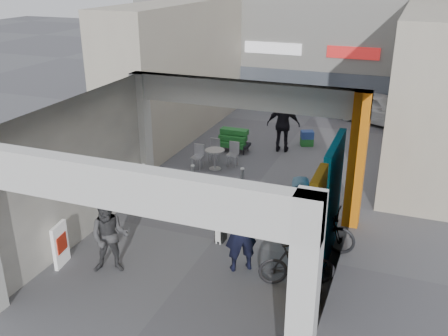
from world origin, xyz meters
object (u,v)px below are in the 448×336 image
at_px(man_back_turned, 110,237).
at_px(produce_stand, 233,143).
at_px(man_crates, 283,125).
at_px(bicycle_front, 313,227).
at_px(man_with_dog, 241,230).
at_px(cafe_set, 215,158).
at_px(man_elderly, 299,212).
at_px(bicycle_rear, 297,264).
at_px(border_collie, 220,234).
at_px(white_van, 377,108).

bearing_deg(man_back_turned, produce_stand, 68.26).
xyz_separation_m(man_crates, bicycle_front, (2.35, -6.17, -0.47)).
bearing_deg(man_with_dog, man_back_turned, -13.81).
xyz_separation_m(cafe_set, produce_stand, (0.06, 1.57, 0.02)).
height_order(man_elderly, man_crates, man_crates).
distance_m(man_elderly, bicycle_rear, 1.63).
distance_m(produce_stand, man_crates, 1.91).
bearing_deg(bicycle_rear, man_with_dog, 63.52).
bearing_deg(man_elderly, man_back_turned, -169.12).
height_order(man_crates, bicycle_rear, man_crates).
height_order(produce_stand, man_back_turned, man_back_turned).
distance_m(border_collie, man_elderly, 1.96).
bearing_deg(cafe_set, bicycle_front, -44.20).
relative_size(border_collie, man_back_turned, 0.34).
relative_size(man_crates, white_van, 0.52).
bearing_deg(produce_stand, white_van, 29.83).
height_order(cafe_set, man_crates, man_crates).
bearing_deg(produce_stand, bicycle_rear, -81.26).
bearing_deg(bicycle_front, man_elderly, 104.09).
height_order(produce_stand, bicycle_rear, bicycle_rear).
xyz_separation_m(border_collie, man_crates, (-0.23, 6.75, 0.77)).
xyz_separation_m(border_collie, man_with_dog, (0.84, -0.90, 0.75)).
bearing_deg(man_back_turned, man_crates, 57.33).
bearing_deg(cafe_set, man_crates, 51.76).
relative_size(produce_stand, white_van, 0.31).
bearing_deg(border_collie, man_back_turned, -129.25).
xyz_separation_m(produce_stand, man_elderly, (3.67, -5.60, 0.58)).
height_order(man_back_turned, man_crates, man_crates).
bearing_deg(man_elderly, cafe_set, 108.48).
relative_size(cafe_set, man_back_turned, 0.79).
relative_size(produce_stand, man_back_turned, 0.70).
bearing_deg(man_crates, man_back_turned, 72.04).
distance_m(produce_stand, border_collie, 6.40).
xyz_separation_m(bicycle_front, bicycle_rear, (0.00, -1.60, -0.05)).
bearing_deg(man_elderly, border_collie, 171.79).
height_order(man_back_turned, white_van, man_back_turned).
xyz_separation_m(produce_stand, bicycle_rear, (4.02, -7.14, 0.17)).
xyz_separation_m(bicycle_front, white_van, (0.47, 10.98, 0.12)).
distance_m(cafe_set, white_van, 8.36).
bearing_deg(border_collie, cafe_set, 115.62).
bearing_deg(man_elderly, bicycle_front, -13.81).
bearing_deg(cafe_set, bicycle_rear, -53.78).
bearing_deg(man_crates, man_elderly, 99.78).
distance_m(border_collie, man_crates, 6.79).
height_order(produce_stand, man_elderly, man_elderly).
bearing_deg(man_crates, bicycle_rear, 98.77).
height_order(man_with_dog, white_van, man_with_dog).
relative_size(produce_stand, bicycle_rear, 0.74).
bearing_deg(cafe_set, produce_stand, 87.64).
bearing_deg(man_elderly, produce_stand, 98.91).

